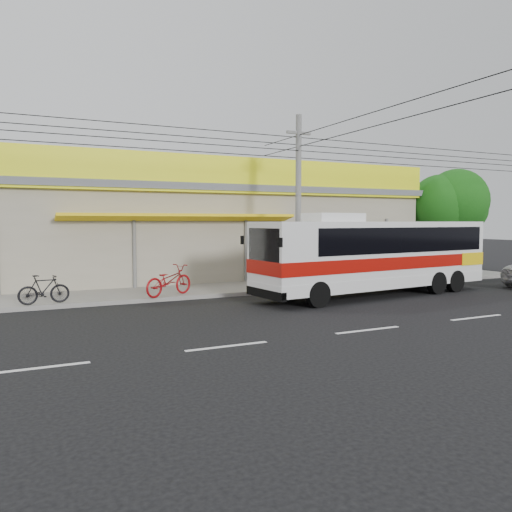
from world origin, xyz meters
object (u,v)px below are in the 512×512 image
(coach_bus, at_px, (379,252))
(motorbike_dark, at_px, (44,289))
(utility_pole, at_px, (299,146))
(tree_near, at_px, (442,207))
(motorbike_red, at_px, (169,280))
(tree_far, at_px, (459,203))

(coach_bus, relative_size, motorbike_dark, 6.48)
(coach_bus, xyz_separation_m, utility_pole, (-2.50, 1.88, 4.10))
(coach_bus, xyz_separation_m, tree_near, (8.48, 5.14, 1.98))
(motorbike_red, bearing_deg, tree_near, -107.66)
(motorbike_red, xyz_separation_m, tree_far, (16.96, 2.41, 3.16))
(coach_bus, bearing_deg, motorbike_dark, 162.57)
(motorbike_dark, bearing_deg, motorbike_red, -97.78)
(tree_near, bearing_deg, utility_pole, -163.46)
(coach_bus, distance_m, tree_far, 10.70)
(tree_near, xyz_separation_m, tree_far, (0.84, -0.37, 0.20))
(motorbike_red, distance_m, tree_near, 16.62)
(tree_far, bearing_deg, motorbike_red, -171.90)
(tree_near, distance_m, tree_far, 0.94)
(tree_far, bearing_deg, tree_near, 156.17)
(utility_pole, height_order, tree_far, utility_pole)
(utility_pole, bearing_deg, tree_near, 16.54)
(coach_bus, height_order, tree_near, tree_near)
(coach_bus, bearing_deg, tree_near, 25.02)
(coach_bus, relative_size, utility_pole, 0.31)
(motorbike_red, xyz_separation_m, tree_near, (16.12, 2.78, 2.96))
(coach_bus, bearing_deg, tree_far, 20.90)
(motorbike_red, bearing_deg, motorbike_dark, 62.54)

